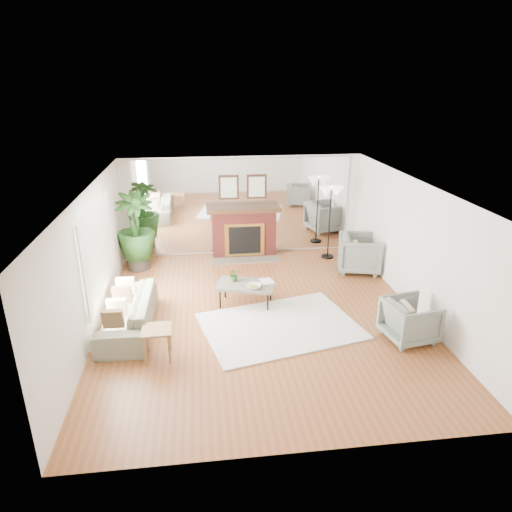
{
  "coord_description": "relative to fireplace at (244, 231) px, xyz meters",
  "views": [
    {
      "loc": [
        -1.05,
        -7.71,
        4.24
      ],
      "look_at": [
        -0.02,
        0.6,
        1.0
      ],
      "focal_mm": 32.0,
      "sensor_mm": 36.0,
      "label": 1
    }
  ],
  "objects": [
    {
      "name": "coffee_table",
      "position": [
        -0.24,
        -2.76,
        -0.24
      ],
      "size": [
        1.28,
        0.95,
        0.46
      ],
      "rotation": [
        0.0,
        0.0,
        -0.27
      ],
      "color": "#665D51",
      "rests_on": "ground"
    },
    {
      "name": "fruit_bowl",
      "position": [
        -0.1,
        -2.98,
        -0.17
      ],
      "size": [
        0.34,
        0.34,
        0.07
      ],
      "primitive_type": "imported",
      "rotation": [
        0.0,
        0.0,
        -0.28
      ],
      "color": "olive",
      "rests_on": "coffee_table"
    },
    {
      "name": "potted_ficus",
      "position": [
        -2.6,
        -0.56,
        0.34
      ],
      "size": [
        1.05,
        1.05,
        1.87
      ],
      "color": "#2A251E",
      "rests_on": "ground"
    },
    {
      "name": "tabletop_plant",
      "position": [
        -0.45,
        -2.59,
        -0.07
      ],
      "size": [
        0.28,
        0.25,
        0.27
      ],
      "primitive_type": "imported",
      "rotation": [
        0.0,
        0.0,
        0.19
      ],
      "color": "#2A5720",
      "rests_on": "coffee_table"
    },
    {
      "name": "wall_back",
      "position": [
        0.0,
        0.23,
        0.59
      ],
      "size": [
        6.0,
        0.02,
        2.5
      ],
      "primitive_type": "cube",
      "color": "silver",
      "rests_on": "ground"
    },
    {
      "name": "fireplace",
      "position": [
        0.0,
        0.0,
        0.0
      ],
      "size": [
        1.85,
        0.83,
        2.05
      ],
      "color": "maroon",
      "rests_on": "ground"
    },
    {
      "name": "armchair_back",
      "position": [
        2.6,
        -1.36,
        -0.22
      ],
      "size": [
        1.18,
        1.16,
        0.88
      ],
      "primitive_type": "imported",
      "rotation": [
        0.0,
        0.0,
        1.31
      ],
      "color": "gray",
      "rests_on": "ground"
    },
    {
      "name": "wall_left",
      "position": [
        -2.99,
        -3.26,
        0.59
      ],
      "size": [
        0.02,
        7.0,
        2.5
      ],
      "primitive_type": "cube",
      "color": "silver",
      "rests_on": "ground"
    },
    {
      "name": "armchair_front",
      "position": [
        2.44,
        -4.43,
        -0.29
      ],
      "size": [
        0.94,
        0.92,
        0.74
      ],
      "primitive_type": "imported",
      "rotation": [
        0.0,
        0.0,
        1.74
      ],
      "color": "gray",
      "rests_on": "ground"
    },
    {
      "name": "mirror_panel",
      "position": [
        0.0,
        0.21,
        0.59
      ],
      "size": [
        5.4,
        0.04,
        2.4
      ],
      "primitive_type": "cube",
      "color": "silver",
      "rests_on": "wall_back"
    },
    {
      "name": "sofa",
      "position": [
        -2.45,
        -3.44,
        -0.35
      ],
      "size": [
        0.88,
        2.17,
        0.63
      ],
      "primitive_type": "imported",
      "rotation": [
        0.0,
        0.0,
        -1.59
      ],
      "color": "slate",
      "rests_on": "ground"
    },
    {
      "name": "floor_lamp",
      "position": [
        2.1,
        -0.42,
        0.9
      ],
      "size": [
        0.6,
        0.33,
        1.83
      ],
      "color": "black",
      "rests_on": "ground"
    },
    {
      "name": "ground",
      "position": [
        0.0,
        -3.26,
        -0.66
      ],
      "size": [
        7.0,
        7.0,
        0.0
      ],
      "primitive_type": "plane",
      "color": "brown",
      "rests_on": "ground"
    },
    {
      "name": "area_rug",
      "position": [
        0.29,
        -3.73,
        -0.64
      ],
      "size": [
        3.12,
        2.53,
        0.03
      ],
      "primitive_type": "cube",
      "rotation": [
        0.0,
        0.0,
        0.23
      ],
      "color": "white",
      "rests_on": "ground"
    },
    {
      "name": "side_table",
      "position": [
        -1.85,
        -4.47,
        -0.21
      ],
      "size": [
        0.48,
        0.48,
        0.53
      ],
      "rotation": [
        0.0,
        0.0,
        0.03
      ],
      "color": "olive",
      "rests_on": "ground"
    },
    {
      "name": "window_panel",
      "position": [
        -2.96,
        -2.86,
        0.69
      ],
      "size": [
        0.04,
        2.4,
        1.5
      ],
      "primitive_type": "cube",
      "color": "#B2E09E",
      "rests_on": "wall_left"
    },
    {
      "name": "wall_right",
      "position": [
        2.99,
        -3.26,
        0.59
      ],
      "size": [
        0.02,
        7.0,
        2.5
      ],
      "primitive_type": "cube",
      "color": "silver",
      "rests_on": "ground"
    },
    {
      "name": "book",
      "position": [
        0.09,
        -2.76,
        -0.19
      ],
      "size": [
        0.3,
        0.36,
        0.02
      ],
      "primitive_type": "imported",
      "rotation": [
        0.0,
        0.0,
        0.24
      ],
      "color": "olive",
      "rests_on": "coffee_table"
    }
  ]
}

